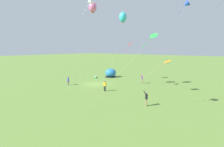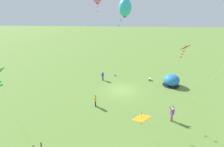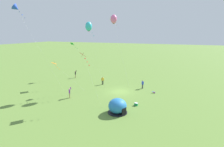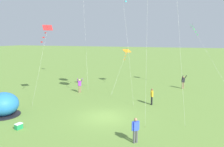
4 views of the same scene
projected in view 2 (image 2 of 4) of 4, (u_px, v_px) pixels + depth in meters
ground_plane at (121, 90)px, 24.77m from camera, size 300.00×300.00×0.00m
popup_tent at (171, 80)px, 26.08m from camera, size 2.81×2.81×2.10m
cooler_box at (150, 79)px, 28.44m from camera, size 0.46×0.59×0.44m
toddler_crawling at (115, 75)px, 30.70m from camera, size 0.35×0.55×0.32m
person_center_field at (172, 113)px, 17.28m from camera, size 0.72×0.68×1.89m
person_watching_sky at (95, 100)px, 20.08m from camera, size 0.35×0.56×1.72m
person_far_back at (103, 76)px, 28.23m from camera, size 0.43×0.47×1.72m
kite_red at (185, 49)px, 18.43m from camera, size 1.26×3.67×8.28m
kite_orange at (141, 118)px, 10.46m from camera, size 1.38×7.60×5.47m
kite_cyan at (125, 8)px, 14.63m from camera, size 2.68×2.79×13.14m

